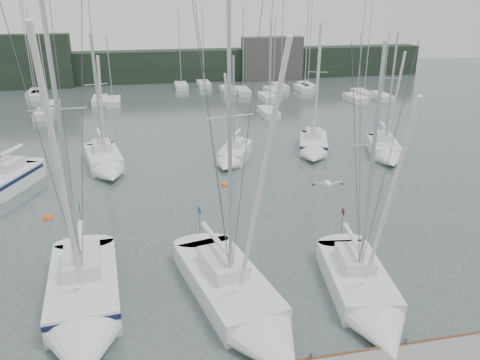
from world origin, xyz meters
name	(u,v)px	position (x,y,z in m)	size (l,w,h in m)	color
ground	(239,310)	(0.00, 0.00, 0.00)	(160.00, 160.00, 0.00)	#414F4C
far_treeline	(163,66)	(0.00, 62.00, 2.50)	(90.00, 4.00, 5.00)	black
far_building_left	(30,62)	(-20.00, 60.00, 4.00)	(12.00, 3.00, 8.00)	black
far_building_right	(272,59)	(18.00, 60.00, 3.50)	(10.00, 3.00, 7.00)	#454340
mast_forest	(173,97)	(0.35, 46.59, 0.49)	(59.70, 24.78, 14.85)	silver
sailboat_near_left	(84,309)	(-6.84, 0.60, 0.64)	(3.84, 9.90, 15.64)	silver
sailboat_near_center	(247,311)	(0.17, -0.88, 0.53)	(5.14, 10.75, 15.14)	silver
sailboat_near_right	(367,301)	(5.71, -1.24, 0.51)	(3.89, 8.81, 12.74)	silver
sailboat_mid_b	(106,165)	(-6.95, 19.93, 0.58)	(3.98, 8.09, 11.54)	silver
sailboat_mid_c	(232,158)	(3.43, 19.74, 0.51)	(4.47, 6.37, 9.60)	silver
sailboat_mid_d	(313,148)	(11.16, 20.76, 0.57)	(4.69, 7.54, 12.05)	silver
sailboat_mid_e	(386,152)	(17.04, 18.30, 0.55)	(4.43, 7.54, 11.42)	silver
buoy_b	(224,185)	(1.95, 14.97, 0.00)	(0.56, 0.56, 0.56)	#EF5A15
buoy_c	(48,218)	(-10.20, 11.73, 0.00)	(0.63, 0.63, 0.63)	#EF5A15
seagull	(328,183)	(2.93, -2.26, 6.93)	(1.09, 0.50, 0.22)	white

